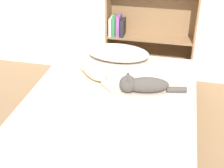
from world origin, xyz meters
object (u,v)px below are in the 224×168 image
(bed, at_px, (108,129))
(cat_light, at_px, (93,70))
(bookshelf, at_px, (148,35))
(cat_dark, at_px, (142,85))
(pillow, at_px, (118,53))

(bed, height_order, cat_light, cat_light)
(bookshelf, bearing_deg, cat_dark, -85.27)
(cat_light, height_order, cat_dark, cat_dark)
(cat_dark, bearing_deg, pillow, -71.08)
(cat_dark, bearing_deg, bookshelf, -96.49)
(cat_light, bearing_deg, pillow, -67.49)
(pillow, bearing_deg, bookshelf, 66.29)
(bed, xyz_separation_m, bookshelf, (0.15, 1.33, 0.33))
(bookshelf, bearing_deg, bed, -96.27)
(bookshelf, bearing_deg, pillow, -113.71)
(bed, distance_m, pillow, 0.87)
(cat_dark, relative_size, bookshelf, 0.49)
(pillow, xyz_separation_m, cat_dark, (0.32, -0.55, -0.01))
(cat_light, height_order, bookshelf, bookshelf)
(pillow, relative_size, cat_dark, 1.12)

